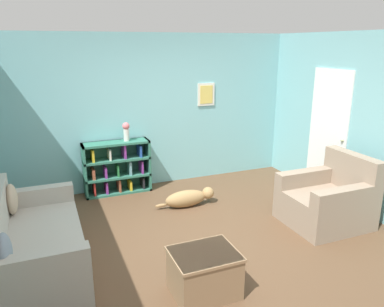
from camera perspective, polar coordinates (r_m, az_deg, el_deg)
The scene contains 9 objects.
ground_plane at distance 4.93m, azimuth 1.80°, elevation -13.04°, with size 14.00×14.00×0.00m, color brown.
wall_back at distance 6.51m, azimuth -6.17°, elevation 6.39°, with size 5.60×0.13×2.60m.
wall_right at distance 5.94m, azimuth 25.00°, elevation 3.91°, with size 0.16×5.00×2.60m.
couch at distance 4.57m, azimuth -23.14°, elevation -12.56°, with size 0.93×1.85×0.87m.
bookshelf at distance 6.37m, azimuth -11.37°, elevation -2.13°, with size 1.09×0.32×0.88m.
recliner_chair at distance 5.56m, azimuth 20.10°, elevation -6.68°, with size 1.05×0.94×0.96m.
coffee_table at distance 3.90m, azimuth 1.88°, elevation -17.56°, with size 0.65×0.54×0.46m.
dog at distance 5.81m, azimuth -0.51°, elevation -6.78°, with size 0.95×0.24×0.26m.
vase at distance 6.22m, azimuth -10.00°, elevation 3.46°, with size 0.12×0.12×0.31m.
Camera 1 is at (-1.76, -3.91, 2.42)m, focal length 35.00 mm.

